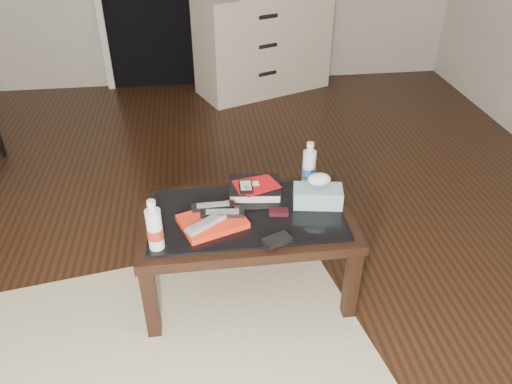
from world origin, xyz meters
TOP-DOWN VIEW (x-y plane):
  - ground at (0.00, 0.00)m, footprint 5.00×5.00m
  - coffee_table at (0.17, -0.44)m, footprint 1.00×0.60m
  - rug at (-0.31, -0.97)m, footprint 2.22×1.82m
  - dresser at (0.63, 2.23)m, footprint 1.30×0.91m
  - magazines at (0.01, -0.50)m, footprint 0.33×0.29m
  - remote_silver at (-0.02, -0.54)m, footprint 0.19×0.16m
  - remote_black_front at (0.06, -0.48)m, footprint 0.20×0.07m
  - remote_black_back at (0.02, -0.42)m, footprint 0.20×0.05m
  - textbook at (0.24, -0.26)m, footprint 0.27×0.23m
  - dvd_mailers at (0.23, -0.26)m, footprint 0.21×0.17m
  - ipod at (0.19, -0.30)m, footprint 0.07×0.11m
  - flip_phone at (0.33, -0.46)m, footprint 0.10×0.06m
  - wallet at (0.28, -0.66)m, footprint 0.14×0.11m
  - water_bottle_left at (-0.23, -0.63)m, footprint 0.07×0.07m
  - water_bottle_right at (0.52, -0.22)m, footprint 0.08×0.08m
  - tissue_box at (0.52, -0.40)m, footprint 0.25×0.16m

SIDE VIEW (x-z plane):
  - ground at x=0.00m, z-range 0.00..0.00m
  - rug at x=-0.31m, z-range 0.00..0.01m
  - coffee_table at x=0.17m, z-range 0.17..0.63m
  - dresser at x=0.63m, z-range 0.00..0.90m
  - wallet at x=0.28m, z-range 0.46..0.48m
  - flip_phone at x=0.33m, z-range 0.46..0.48m
  - magazines at x=0.01m, z-range 0.46..0.49m
  - textbook at x=0.24m, z-range 0.46..0.51m
  - remote_silver at x=-0.02m, z-range 0.49..0.51m
  - remote_black_front at x=0.06m, z-range 0.49..0.51m
  - remote_black_back at x=0.02m, z-range 0.49..0.51m
  - tissue_box at x=0.52m, z-range 0.46..0.55m
  - dvd_mailers at x=0.23m, z-range 0.51..0.51m
  - ipod at x=0.19m, z-range 0.51..0.53m
  - water_bottle_left at x=-0.23m, z-range 0.46..0.70m
  - water_bottle_right at x=0.52m, z-range 0.46..0.70m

